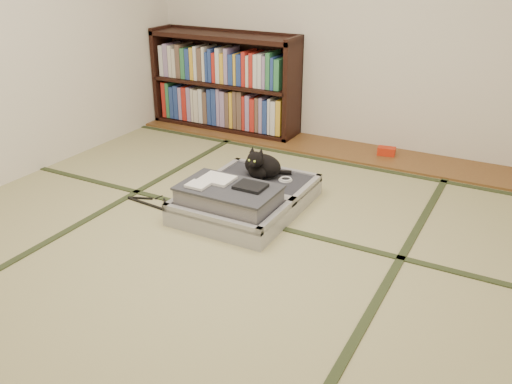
% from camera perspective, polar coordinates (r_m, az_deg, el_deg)
% --- Properties ---
extents(floor, '(4.50, 4.50, 0.00)m').
position_cam_1_polar(floor, '(3.35, -3.62, -5.92)').
color(floor, tan).
rests_on(floor, ground).
extents(wood_strip, '(4.00, 0.50, 0.02)m').
position_cam_1_polar(wood_strip, '(4.99, 8.55, 4.52)').
color(wood_strip, brown).
rests_on(wood_strip, ground).
extents(red_item, '(0.16, 0.11, 0.07)m').
position_cam_1_polar(red_item, '(4.88, 13.57, 4.20)').
color(red_item, red).
rests_on(red_item, wood_strip).
extents(tatami_borders, '(4.00, 4.50, 0.01)m').
position_cam_1_polar(tatami_borders, '(3.72, 0.38, -2.49)').
color(tatami_borders, '#2D381E').
rests_on(tatami_borders, ground).
extents(bookcase, '(1.52, 0.35, 0.97)m').
position_cam_1_polar(bookcase, '(5.44, -3.33, 11.25)').
color(bookcase, black).
rests_on(bookcase, wood_strip).
extents(suitcase, '(0.73, 0.97, 0.29)m').
position_cam_1_polar(suitcase, '(3.75, -1.30, -0.64)').
color(suitcase, '#A2A3A7').
rests_on(suitcase, floor).
extents(cat, '(0.32, 0.33, 0.26)m').
position_cam_1_polar(cat, '(3.93, 0.55, 2.80)').
color(cat, black).
rests_on(cat, suitcase).
extents(cable_coil, '(0.10, 0.10, 0.02)m').
position_cam_1_polar(cable_coil, '(3.92, 3.12, 1.32)').
color(cable_coil, white).
rests_on(cable_coil, suitcase).
extents(hanger, '(0.39, 0.19, 0.01)m').
position_cam_1_polar(hanger, '(3.97, -11.07, -1.09)').
color(hanger, black).
rests_on(hanger, floor).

